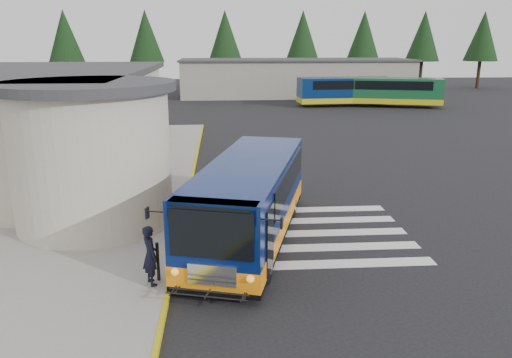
{
  "coord_description": "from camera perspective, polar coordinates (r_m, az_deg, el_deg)",
  "views": [
    {
      "loc": [
        -2.61,
        -16.22,
        6.23
      ],
      "look_at": [
        -1.53,
        -0.5,
        1.84
      ],
      "focal_mm": 35.0,
      "sensor_mm": 36.0,
      "label": 1
    }
  ],
  "objects": [
    {
      "name": "pedestrian_a",
      "position": [
        13.14,
        -12.0,
        -8.52
      ],
      "size": [
        0.6,
        0.69,
        1.59
      ],
      "primitive_type": "imported",
      "rotation": [
        0.0,
        0.0,
        2.05
      ],
      "color": "black",
      "rests_on": "sidewalk"
    },
    {
      "name": "far_bus_b",
      "position": [
        50.77,
        15.31,
        9.71
      ],
      "size": [
        9.59,
        4.86,
        2.38
      ],
      "rotation": [
        0.0,
        0.0,
        1.31
      ],
      "color": "#154E2C",
      "rests_on": "ground"
    },
    {
      "name": "curb_strip",
      "position": [
        21.18,
        -7.67,
        -1.47
      ],
      "size": [
        0.12,
        34.0,
        0.16
      ],
      "primitive_type": "cube",
      "color": "gold",
      "rests_on": "ground"
    },
    {
      "name": "pedestrian_b",
      "position": [
        16.99,
        -17.19,
        -2.77
      ],
      "size": [
        0.74,
        0.94,
        1.88
      ],
      "primitive_type": "imported",
      "rotation": [
        0.0,
        0.0,
        -1.54
      ],
      "color": "black",
      "rests_on": "sidewalk"
    },
    {
      "name": "tree_line",
      "position": [
        66.82,
        3.86,
        15.97
      ],
      "size": [
        58.4,
        4.4,
        10.0
      ],
      "color": "black",
      "rests_on": "ground"
    },
    {
      "name": "crosswalk",
      "position": [
        16.76,
        3.6,
        -6.27
      ],
      "size": [
        8.0,
        5.35,
        0.01
      ],
      "color": "silver",
      "rests_on": "ground"
    },
    {
      "name": "station_building",
      "position": [
        24.82,
        -23.39,
        5.79
      ],
      "size": [
        12.7,
        18.7,
        4.8
      ],
      "color": "#B9AF9C",
      "rests_on": "ground"
    },
    {
      "name": "ground",
      "position": [
        17.57,
        4.89,
        -5.27
      ],
      "size": [
        140.0,
        140.0,
        0.0
      ],
      "primitive_type": "plane",
      "color": "black",
      "rests_on": "ground"
    },
    {
      "name": "far_bus_a",
      "position": [
        50.44,
        10.14,
        9.98
      ],
      "size": [
        9.38,
        3.24,
        2.38
      ],
      "rotation": [
        0.0,
        0.0,
        1.64
      ],
      "color": "#061F4D",
      "rests_on": "ground"
    },
    {
      "name": "transit_bus",
      "position": [
        15.84,
        -0.79,
        -2.82
      ],
      "size": [
        4.99,
        9.43,
        2.58
      ],
      "rotation": [
        0.0,
        0.0,
        -0.27
      ],
      "color": "#071856",
      "rests_on": "ground"
    },
    {
      "name": "sidewalk",
      "position": [
        22.08,
        -20.59,
        -1.66
      ],
      "size": [
        10.0,
        34.0,
        0.15
      ],
      "primitive_type": "cube",
      "color": "gray",
      "rests_on": "ground"
    },
    {
      "name": "bollard",
      "position": [
        13.41,
        -11.15,
        -9.22
      ],
      "size": [
        0.09,
        0.09,
        1.05
      ],
      "primitive_type": "cylinder",
      "color": "black",
      "rests_on": "sidewalk"
    },
    {
      "name": "depot_building",
      "position": [
        59.0,
        4.55,
        11.49
      ],
      "size": [
        26.4,
        8.4,
        4.2
      ],
      "color": "gray",
      "rests_on": "ground"
    }
  ]
}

